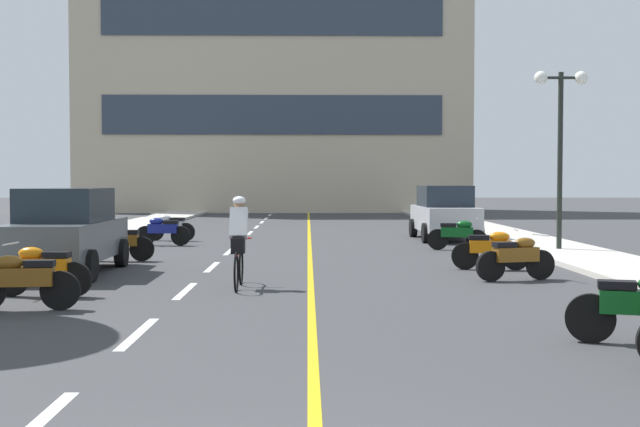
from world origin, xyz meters
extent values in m
plane|color=#38383A|center=(0.00, 21.00, 0.00)|extent=(140.00, 140.00, 0.00)
cube|color=#B7B2A8|center=(-7.20, 24.00, 0.06)|extent=(2.40, 72.00, 0.12)
cube|color=#B7B2A8|center=(7.20, 24.00, 0.06)|extent=(2.40, 72.00, 0.12)
cube|color=silver|center=(-2.00, 6.00, 0.00)|extent=(0.14, 2.20, 0.01)
cube|color=silver|center=(-2.00, 10.00, 0.00)|extent=(0.14, 2.20, 0.01)
cube|color=silver|center=(-2.00, 14.00, 0.00)|extent=(0.14, 2.20, 0.01)
cube|color=silver|center=(-2.00, 18.00, 0.00)|extent=(0.14, 2.20, 0.01)
cube|color=silver|center=(-2.00, 22.00, 0.00)|extent=(0.14, 2.20, 0.01)
cube|color=silver|center=(-2.00, 26.00, 0.00)|extent=(0.14, 2.20, 0.01)
cube|color=silver|center=(-2.00, 30.00, 0.00)|extent=(0.14, 2.20, 0.01)
cube|color=silver|center=(-2.00, 34.00, 0.00)|extent=(0.14, 2.20, 0.01)
cube|color=silver|center=(-2.00, 38.00, 0.00)|extent=(0.14, 2.20, 0.01)
cube|color=silver|center=(-2.00, 42.00, 0.00)|extent=(0.14, 2.20, 0.01)
cube|color=silver|center=(-2.00, 46.00, 0.00)|extent=(0.14, 2.20, 0.01)
cube|color=gold|center=(0.25, 24.00, 0.00)|extent=(0.12, 66.00, 0.01)
cube|color=#BCAD93|center=(-1.95, 48.50, 10.06)|extent=(24.81, 7.00, 20.12)
cube|color=#2D3847|center=(-1.95, 44.95, 6.04)|extent=(20.84, 0.10, 2.41)
cube|color=#2D3847|center=(-1.95, 44.95, 12.07)|extent=(20.84, 0.10, 2.41)
cylinder|color=black|center=(7.08, 17.45, 2.52)|extent=(0.14, 0.14, 4.81)
cylinder|color=black|center=(7.08, 17.45, 4.78)|extent=(1.10, 0.08, 0.08)
sphere|color=white|center=(6.53, 17.45, 4.78)|extent=(0.36, 0.36, 0.36)
sphere|color=white|center=(7.63, 17.45, 4.78)|extent=(0.36, 0.36, 0.36)
cylinder|color=black|center=(-5.79, 14.08, 0.32)|extent=(0.23, 0.64, 0.64)
cylinder|color=black|center=(-4.09, 14.10, 0.32)|extent=(0.23, 0.64, 0.64)
cylinder|color=black|center=(-5.76, 11.28, 0.32)|extent=(0.23, 0.64, 0.64)
cylinder|color=black|center=(-4.06, 11.30, 0.32)|extent=(0.23, 0.64, 0.64)
cube|color=#4C5156|center=(-4.93, 12.69, 0.72)|extent=(1.74, 4.22, 0.80)
cube|color=#1E2833|center=(-4.93, 12.69, 1.47)|extent=(1.58, 2.22, 0.70)
cylinder|color=black|center=(3.92, 23.84, 0.32)|extent=(0.23, 0.64, 0.64)
cylinder|color=black|center=(5.62, 23.86, 0.32)|extent=(0.23, 0.64, 0.64)
cylinder|color=black|center=(3.96, 21.04, 0.32)|extent=(0.23, 0.64, 0.64)
cylinder|color=black|center=(5.66, 21.06, 0.32)|extent=(0.23, 0.64, 0.64)
cube|color=#B7B7BC|center=(4.79, 22.45, 0.72)|extent=(1.76, 4.22, 0.80)
cube|color=#1E2833|center=(4.79, 22.45, 1.47)|extent=(1.59, 2.22, 0.70)
cylinder|color=black|center=(3.63, 5.33, 0.30)|extent=(0.60, 0.27, 0.60)
cube|color=#0C4C19|center=(4.16, 5.16, 0.52)|extent=(0.94, 0.53, 0.28)
cube|color=black|center=(3.92, 5.24, 0.72)|extent=(0.49, 0.36, 0.10)
cylinder|color=black|center=(-3.58, 7.90, 0.30)|extent=(0.61, 0.16, 0.60)
cube|color=brown|center=(-4.13, 7.84, 0.52)|extent=(0.92, 0.37, 0.28)
ellipsoid|color=brown|center=(-4.33, 7.82, 0.74)|extent=(0.46, 0.29, 0.22)
cube|color=black|center=(-3.88, 7.87, 0.72)|extent=(0.46, 0.29, 0.10)
cylinder|color=black|center=(-4.87, 9.37, 0.30)|extent=(0.61, 0.15, 0.60)
cylinder|color=black|center=(-3.77, 9.28, 0.30)|extent=(0.61, 0.15, 0.60)
cube|color=orange|center=(-4.32, 9.33, 0.52)|extent=(0.92, 0.35, 0.28)
ellipsoid|color=orange|center=(-4.52, 9.34, 0.74)|extent=(0.46, 0.27, 0.22)
cube|color=black|center=(-4.07, 9.31, 0.72)|extent=(0.46, 0.27, 0.10)
cylinder|color=silver|center=(-4.87, 9.37, 0.90)|extent=(0.08, 0.60, 0.03)
cylinder|color=black|center=(4.84, 11.55, 0.30)|extent=(0.61, 0.25, 0.60)
cylinder|color=black|center=(3.78, 11.26, 0.30)|extent=(0.61, 0.25, 0.60)
cube|color=brown|center=(4.31, 11.41, 0.52)|extent=(0.94, 0.50, 0.28)
ellipsoid|color=brown|center=(4.50, 11.46, 0.74)|extent=(0.49, 0.35, 0.22)
cube|color=black|center=(4.07, 11.34, 0.72)|extent=(0.49, 0.35, 0.10)
cylinder|color=silver|center=(4.84, 11.55, 0.90)|extent=(0.18, 0.59, 0.03)
cylinder|color=black|center=(4.79, 13.24, 0.30)|extent=(0.61, 0.19, 0.60)
cylinder|color=black|center=(3.70, 13.40, 0.30)|extent=(0.61, 0.19, 0.60)
cube|color=orange|center=(4.24, 13.32, 0.52)|extent=(0.93, 0.41, 0.28)
ellipsoid|color=orange|center=(4.44, 13.29, 0.74)|extent=(0.47, 0.30, 0.22)
cube|color=black|center=(3.99, 13.36, 0.72)|extent=(0.47, 0.30, 0.10)
cylinder|color=silver|center=(4.79, 13.24, 0.90)|extent=(0.12, 0.60, 0.03)
cylinder|color=black|center=(-4.98, 15.37, 0.30)|extent=(0.60, 0.10, 0.60)
cylinder|color=black|center=(-3.88, 15.36, 0.30)|extent=(0.60, 0.10, 0.60)
cube|color=brown|center=(-4.43, 15.37, 0.52)|extent=(0.90, 0.29, 0.28)
ellipsoid|color=brown|center=(-4.63, 15.37, 0.74)|extent=(0.44, 0.24, 0.22)
cube|color=black|center=(-4.18, 15.36, 0.72)|extent=(0.44, 0.24, 0.10)
cylinder|color=silver|center=(-4.98, 15.37, 0.90)|extent=(0.03, 0.60, 0.03)
cylinder|color=black|center=(4.99, 18.21, 0.30)|extent=(0.61, 0.25, 0.60)
cylinder|color=black|center=(3.92, 18.49, 0.30)|extent=(0.61, 0.25, 0.60)
cube|color=#0C4C19|center=(4.45, 18.35, 0.52)|extent=(0.94, 0.49, 0.28)
ellipsoid|color=#0C4C19|center=(4.65, 18.30, 0.74)|extent=(0.49, 0.34, 0.22)
cube|color=black|center=(4.21, 18.41, 0.72)|extent=(0.49, 0.34, 0.10)
cylinder|color=silver|center=(4.99, 18.21, 0.90)|extent=(0.18, 0.59, 0.03)
cylinder|color=black|center=(-4.78, 20.21, 0.30)|extent=(0.61, 0.16, 0.60)
cylinder|color=black|center=(-3.68, 20.11, 0.30)|extent=(0.61, 0.16, 0.60)
cube|color=navy|center=(-4.23, 20.16, 0.52)|extent=(0.92, 0.36, 0.28)
ellipsoid|color=navy|center=(-4.43, 20.18, 0.74)|extent=(0.46, 0.28, 0.22)
cube|color=black|center=(-3.98, 20.14, 0.72)|extent=(0.46, 0.28, 0.10)
cylinder|color=silver|center=(-4.78, 20.21, 0.90)|extent=(0.09, 0.60, 0.03)
cylinder|color=black|center=(-4.87, 22.25, 0.30)|extent=(0.61, 0.25, 0.60)
cylinder|color=black|center=(-3.80, 21.97, 0.30)|extent=(0.61, 0.25, 0.60)
cube|color=#B2B2B7|center=(-4.34, 22.11, 0.52)|extent=(0.94, 0.50, 0.28)
ellipsoid|color=#B2B2B7|center=(-4.53, 22.16, 0.74)|extent=(0.49, 0.34, 0.22)
cube|color=black|center=(-4.09, 22.04, 0.72)|extent=(0.49, 0.34, 0.10)
cylinder|color=silver|center=(-4.87, 22.25, 0.90)|extent=(0.18, 0.59, 0.03)
torus|color=black|center=(-1.08, 10.93, 0.34)|extent=(0.04, 0.72, 0.72)
torus|color=black|center=(-1.08, 9.88, 0.34)|extent=(0.04, 0.72, 0.72)
cylinder|color=red|center=(-1.08, 10.38, 0.64)|extent=(0.04, 0.95, 0.04)
cube|color=black|center=(-1.08, 10.23, 0.86)|extent=(0.10, 0.20, 0.06)
cylinder|color=red|center=(-1.08, 10.83, 0.89)|extent=(0.42, 0.03, 0.03)
cube|color=black|center=(-1.08, 10.28, 0.79)|extent=(0.24, 0.36, 0.28)
cube|color=white|center=(-1.08, 10.43, 1.19)|extent=(0.32, 0.45, 0.61)
sphere|color=#8C6647|center=(-1.08, 10.56, 1.54)|extent=(0.20, 0.20, 0.20)
ellipsoid|color=white|center=(-1.08, 10.56, 1.61)|extent=(0.24, 0.26, 0.16)
camera|label=1|loc=(0.19, -4.29, 1.97)|focal=44.92mm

